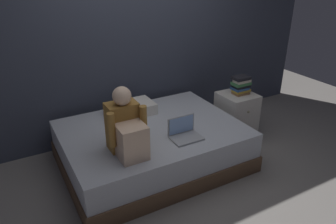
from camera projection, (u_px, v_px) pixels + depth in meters
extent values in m
plane|color=gray|center=(180.00, 171.00, 3.67)|extent=(8.00, 8.00, 0.00)
cube|color=#383D4C|center=(133.00, 33.00, 4.05)|extent=(5.60, 0.10, 2.70)
cube|color=brown|center=(152.00, 156.00, 3.78)|extent=(2.00, 1.50, 0.19)
cube|color=#B2B7C1|center=(152.00, 138.00, 3.68)|extent=(1.96, 1.46, 0.28)
cube|color=beige|center=(236.00, 115.00, 4.33)|extent=(0.44, 0.44, 0.60)
sphere|color=gray|center=(248.00, 112.00, 4.10)|extent=(0.04, 0.04, 0.04)
cube|color=olive|center=(123.00, 126.00, 3.13)|extent=(0.30, 0.20, 0.48)
sphere|color=beige|center=(122.00, 96.00, 2.97)|extent=(0.18, 0.18, 0.18)
cube|color=beige|center=(132.00, 142.00, 2.99)|extent=(0.26, 0.24, 0.34)
cylinder|color=olive|center=(112.00, 130.00, 2.93)|extent=(0.07, 0.07, 0.34)
cylinder|color=olive|center=(144.00, 122.00, 3.07)|extent=(0.07, 0.07, 0.34)
cube|color=#9EA0A5|center=(186.00, 138.00, 3.37)|extent=(0.32, 0.22, 0.02)
cube|color=#9EA0A5|center=(181.00, 125.00, 3.42)|extent=(0.32, 0.01, 0.20)
cube|color=#8CB2EA|center=(181.00, 125.00, 3.41)|extent=(0.29, 0.00, 0.18)
cube|color=silver|center=(131.00, 109.00, 3.92)|extent=(0.56, 0.36, 0.13)
cube|color=brown|center=(241.00, 93.00, 4.20)|extent=(0.20, 0.14, 0.03)
cube|color=gold|center=(241.00, 90.00, 4.20)|extent=(0.22, 0.13, 0.03)
cube|color=#284C84|center=(240.00, 88.00, 4.18)|extent=(0.20, 0.16, 0.03)
cube|color=black|center=(241.00, 86.00, 4.18)|extent=(0.21, 0.13, 0.04)
cube|color=#387042|center=(241.00, 83.00, 4.15)|extent=(0.23, 0.15, 0.04)
cube|color=beige|center=(242.00, 81.00, 4.13)|extent=(0.21, 0.12, 0.04)
cube|color=black|center=(241.00, 78.00, 4.12)|extent=(0.21, 0.16, 0.04)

